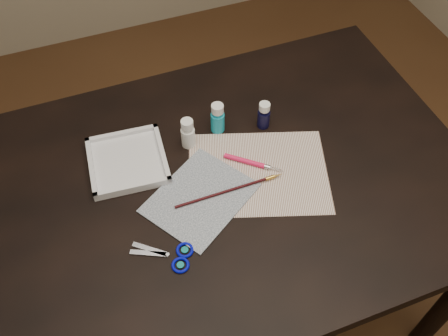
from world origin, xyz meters
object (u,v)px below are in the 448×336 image
object	(u,v)px
paint_bottle_white	(188,133)
paint_bottle_navy	(264,115)
paper	(258,172)
palette_tray	(127,161)
canvas	(200,198)
scissors	(161,256)
paint_bottle_cyan	(218,118)

from	to	relation	value
paint_bottle_white	paint_bottle_navy	distance (m)	0.22
paper	palette_tray	xyz separation A→B (m)	(-0.31, 0.15, 0.01)
paper	paint_bottle_navy	distance (m)	0.17
paper	canvas	world-z (taller)	canvas
paint_bottle_navy	palette_tray	xyz separation A→B (m)	(-0.39, 0.00, -0.03)
scissors	paint_bottle_white	bearing A→B (deg)	-93.27
paper	scissors	distance (m)	0.34
paint_bottle_navy	palette_tray	world-z (taller)	paint_bottle_navy
paint_bottle_white	canvas	bearing A→B (deg)	-99.38
paint_bottle_cyan	canvas	bearing A→B (deg)	-121.08
paint_bottle_white	scissors	bearing A→B (deg)	-118.97
paint_bottle_cyan	paper	bearing A→B (deg)	-75.84
paint_bottle_navy	scissors	bearing A→B (deg)	-142.59
paper	palette_tray	size ratio (longest dim) A/B	1.82
paint_bottle_white	palette_tray	world-z (taller)	paint_bottle_white
paint_bottle_navy	palette_tray	size ratio (longest dim) A/B	0.42
paint_bottle_navy	canvas	bearing A→B (deg)	-145.08
scissors	palette_tray	xyz separation A→B (m)	(-0.00, 0.30, 0.01)
paper	scissors	xyz separation A→B (m)	(-0.31, -0.15, 0.00)
canvas	palette_tray	distance (m)	0.22
paper	canvas	bearing A→B (deg)	-171.91
paint_bottle_white	palette_tray	distance (m)	0.17
paint_bottle_navy	palette_tray	distance (m)	0.39
paper	scissors	bearing A→B (deg)	-154.54
paint_bottle_cyan	palette_tray	bearing A→B (deg)	-173.56
palette_tray	scissors	bearing A→B (deg)	-89.25
canvas	paint_bottle_white	size ratio (longest dim) A/B	2.76
paint_bottle_cyan	palette_tray	distance (m)	0.27
paint_bottle_navy	scissors	distance (m)	0.49
paper	palette_tray	world-z (taller)	palette_tray
paint_bottle_white	scissors	world-z (taller)	paint_bottle_white
scissors	canvas	bearing A→B (deg)	-112.81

